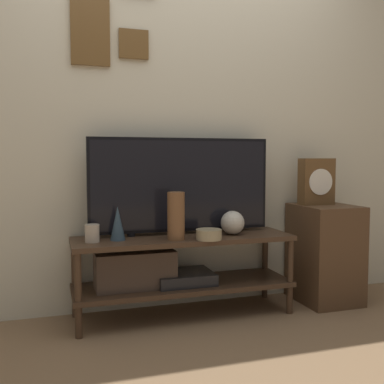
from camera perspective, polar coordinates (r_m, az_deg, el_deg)
name	(u,v)px	position (r m, az deg, el deg)	size (l,w,h in m)	color
ground_plane	(196,329)	(2.71, 0.46, -16.99)	(12.00, 12.00, 0.00)	#846647
wall_back	(171,102)	(3.02, -2.63, 11.34)	(6.40, 0.08, 2.70)	beige
media_console	(167,267)	(2.81, -3.23, -9.46)	(1.36, 0.41, 0.50)	#422D1E
television	(181,185)	(2.85, -1.39, 0.92)	(1.17, 0.05, 0.61)	black
vase_slim_bronze	(118,223)	(2.69, -9.42, -3.94)	(0.09, 0.09, 0.20)	#2D4251
vase_round_glass	(233,223)	(2.86, 5.17, -3.91)	(0.15, 0.15, 0.15)	beige
vase_wide_bowl	(209,234)	(2.69, 2.15, -5.40)	(0.15, 0.15, 0.06)	tan
vase_tall_ceramic	(176,216)	(2.67, -2.04, -3.06)	(0.10, 0.10, 0.28)	brown
candle_jar	(92,233)	(2.66, -12.57, -5.14)	(0.08, 0.08, 0.10)	#C1B29E
side_table	(324,253)	(3.25, 16.48, -7.46)	(0.37, 0.44, 0.67)	#513823
mantel_clock	(316,182)	(3.21, 15.53, 1.29)	(0.24, 0.11, 0.32)	brown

